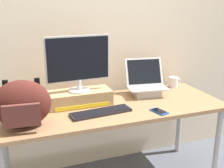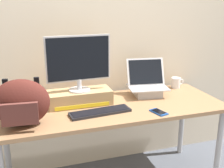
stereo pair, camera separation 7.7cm
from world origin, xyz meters
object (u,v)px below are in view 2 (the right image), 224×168
Objects in this scene: open_laptop at (147,88)px; cell_phone at (159,112)px; plush_toy at (11,102)px; coffee_mug at (176,83)px; messenger_backpack at (21,103)px; desktop_monitor at (79,62)px; toner_box_yellow at (80,97)px; external_keyboard at (100,112)px.

cell_phone is at bearing -93.96° from open_laptop.
coffee_mug is at bearing 2.95° from plush_toy.
open_laptop is at bearing -1.97° from plush_toy.
plush_toy is (-0.08, 0.35, -0.11)m from messenger_backpack.
open_laptop is 3.60× the size of plush_toy.
desktop_monitor is 5.03× the size of plush_toy.
messenger_backpack is 1.48m from coffee_mug.
coffee_mug is (1.41, 0.42, -0.11)m from messenger_backpack.
toner_box_yellow is 3.94× the size of coffee_mug.
external_keyboard is (0.10, -0.24, -0.34)m from desktop_monitor.
desktop_monitor is 3.99× the size of coffee_mug.
cell_phone is (-0.09, -0.40, -0.06)m from open_laptop.
messenger_backpack is (-0.45, -0.27, -0.19)m from desktop_monitor.
coffee_mug is at bearing 8.95° from toner_box_yellow.
plush_toy is (-0.52, 0.08, -0.30)m from desktop_monitor.
open_laptop reaches higher than external_keyboard.
messenger_backpack reaches higher than external_keyboard.
open_laptop reaches higher than plush_toy.
desktop_monitor is 0.43m from external_keyboard.
coffee_mug is (0.86, 0.39, 0.04)m from external_keyboard.
toner_box_yellow is at bearing -168.28° from open_laptop.
desktop_monitor is 3.39× the size of cell_phone.
desktop_monitor is at bearing -170.98° from coffee_mug.
toner_box_yellow is 1.28× the size of messenger_backpack.
desktop_monitor reaches higher than plush_toy.
desktop_monitor is at bearing -168.17° from open_laptop.
coffee_mug is 1.26× the size of plush_toy.
external_keyboard is 4.63× the size of plush_toy.
external_keyboard is 0.70m from plush_toy.
desktop_monitor is at bearing 108.60° from external_keyboard.
open_laptop reaches higher than toner_box_yellow.
coffee_mug is at bearing 26.29° from open_laptop.
open_laptop is at bearing 3.41° from toner_box_yellow.
desktop_monitor reaches higher than cell_phone.
toner_box_yellow reaches higher than plush_toy.
desktop_monitor is at bearing 129.96° from cell_phone.
messenger_backpack is 0.98m from cell_phone.
toner_box_yellow is 4.97× the size of plush_toy.
toner_box_yellow is 0.98m from coffee_mug.
external_keyboard is 3.12× the size of cell_phone.
cell_phone is at bearing -21.71° from external_keyboard.
open_laptop is 0.58m from external_keyboard.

